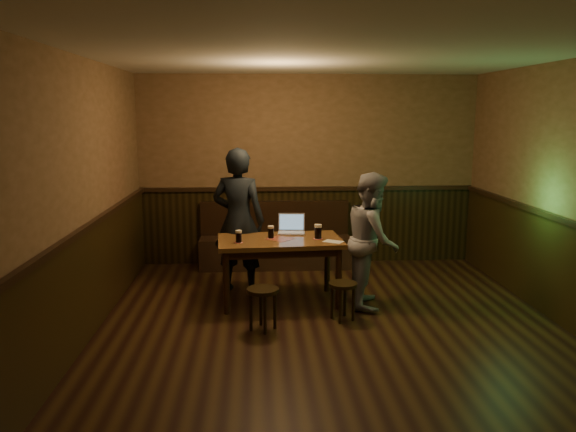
# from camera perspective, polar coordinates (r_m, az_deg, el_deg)

# --- Properties ---
(room) EXTENTS (5.04, 6.04, 2.84)m
(room) POSITION_cam_1_polar(r_m,az_deg,el_deg) (5.69, 4.64, -0.19)
(room) COLOR black
(room) RESTS_ON ground
(bench) EXTENTS (2.20, 0.50, 0.95)m
(bench) POSITION_cam_1_polar(r_m,az_deg,el_deg) (8.30, -1.30, -3.04)
(bench) COLOR black
(bench) RESTS_ON ground
(pub_table) EXTENTS (1.51, 0.93, 0.78)m
(pub_table) POSITION_cam_1_polar(r_m,az_deg,el_deg) (6.66, -0.84, -3.20)
(pub_table) COLOR #5A3519
(pub_table) RESTS_ON ground
(stool_left) EXTENTS (0.38, 0.38, 0.45)m
(stool_left) POSITION_cam_1_polar(r_m,az_deg,el_deg) (5.90, -2.58, -8.20)
(stool_left) COLOR black
(stool_left) RESTS_ON ground
(stool_right) EXTENTS (0.40, 0.40, 0.42)m
(stool_right) POSITION_cam_1_polar(r_m,az_deg,el_deg) (6.21, 5.59, -7.52)
(stool_right) COLOR black
(stool_right) RESTS_ON ground
(pint_left) EXTENTS (0.09, 0.09, 0.15)m
(pint_left) POSITION_cam_1_polar(r_m,az_deg,el_deg) (6.45, -5.03, -2.08)
(pint_left) COLOR #AC1525
(pint_left) RESTS_ON pub_table
(pint_mid) EXTENTS (0.10, 0.10, 0.15)m
(pint_mid) POSITION_cam_1_polar(r_m,az_deg,el_deg) (6.66, -1.75, -1.64)
(pint_mid) COLOR #AC1525
(pint_mid) RESTS_ON pub_table
(pint_right) EXTENTS (0.11, 0.11, 0.18)m
(pint_right) POSITION_cam_1_polar(r_m,az_deg,el_deg) (6.63, 3.07, -1.59)
(pint_right) COLOR #AC1525
(pint_right) RESTS_ON pub_table
(laptop) EXTENTS (0.35, 0.29, 0.23)m
(laptop) POSITION_cam_1_polar(r_m,az_deg,el_deg) (6.96, 0.34, -1.23)
(laptop) COLOR silver
(laptop) RESTS_ON pub_table
(menu) EXTENTS (0.27, 0.24, 0.00)m
(menu) POSITION_cam_1_polar(r_m,az_deg,el_deg) (6.51, 4.62, -2.60)
(menu) COLOR silver
(menu) RESTS_ON pub_table
(person_suit) EXTENTS (0.76, 0.59, 1.83)m
(person_suit) POSITION_cam_1_polar(r_m,az_deg,el_deg) (7.06, -5.05, -0.47)
(person_suit) COLOR black
(person_suit) RESTS_ON ground
(person_grey) EXTENTS (0.73, 0.86, 1.58)m
(person_grey) POSITION_cam_1_polar(r_m,az_deg,el_deg) (6.62, 8.57, -2.38)
(person_grey) COLOR gray
(person_grey) RESTS_ON ground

